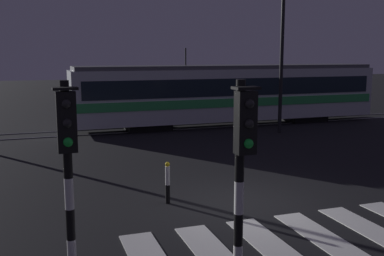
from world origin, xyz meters
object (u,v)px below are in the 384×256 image
traffic_light_corner_near_left (68,160)px  traffic_light_kerb_mid_left (242,162)px  bollard_island_edge (168,183)px  tram (230,93)px  street_lamp_trackside_right (285,42)px

traffic_light_corner_near_left → traffic_light_kerb_mid_left: 2.60m
bollard_island_edge → tram: bearing=59.0°
street_lamp_trackside_right → tram: size_ratio=0.41×
tram → bollard_island_edge: (-6.98, -11.62, -1.19)m
street_lamp_trackside_right → bollard_island_edge: size_ratio=6.25×
tram → bollard_island_edge: bearing=-121.0°
street_lamp_trackside_right → bollard_island_edge: 12.21m
tram → traffic_light_kerb_mid_left: bearing=-113.7°
traffic_light_kerb_mid_left → street_lamp_trackside_right: bearing=57.0°
street_lamp_trackside_right → bollard_island_edge: bearing=-135.3°
traffic_light_corner_near_left → bollard_island_edge: traffic_light_corner_near_left is taller
street_lamp_trackside_right → traffic_light_kerb_mid_left: bearing=-123.0°
traffic_light_corner_near_left → street_lamp_trackside_right: street_lamp_trackside_right is taller
traffic_light_corner_near_left → bollard_island_edge: bearing=55.9°
traffic_light_corner_near_left → tram: 18.44m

